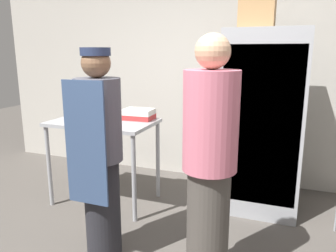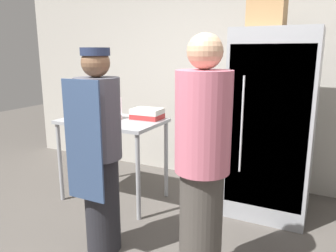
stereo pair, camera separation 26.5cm
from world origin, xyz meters
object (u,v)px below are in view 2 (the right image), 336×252
Objects in this scene: binder_stack at (147,114)px; cardboard_storage_box at (267,11)px; refrigerator at (272,125)px; person_customer at (202,164)px; person_baker at (99,151)px; blender_pitcher at (87,104)px; donut_box at (106,115)px.

cardboard_storage_box reaches higher than binder_stack.
person_customer is (-0.23, -1.31, -0.03)m from refrigerator.
refrigerator reaches higher than person_baker.
blender_pitcher is at bearing -176.15° from binder_stack.
donut_box is at bearing -148.99° from binder_stack.
blender_pitcher is 0.84× the size of binder_stack.
donut_box reaches higher than binder_stack.
refrigerator is at bearing 49.44° from person_baker.
donut_box is at bearing -23.98° from blender_pitcher.
cardboard_storage_box is at bearing 12.32° from binder_stack.
refrigerator is 1.33m from person_customer.
donut_box is 1.07× the size of blender_pitcher.
person_customer is (1.81, -1.01, -0.14)m from blender_pitcher.
person_customer is (0.87, -0.02, 0.03)m from person_baker.
person_customer reaches higher than person_baker.
cardboard_storage_box reaches higher than person_customer.
binder_stack is at bearing 3.85° from blender_pitcher.
person_baker is 0.87m from person_customer.
donut_box is at bearing -162.59° from cardboard_storage_box.
cardboard_storage_box reaches higher than person_baker.
cardboard_storage_box is at bearing 17.41° from donut_box.
binder_stack is 0.97× the size of cardboard_storage_box.
donut_box is 0.87× the size of cardboard_storage_box.
person_customer is (1.42, -0.84, -0.07)m from donut_box.
person_baker is (0.17, -1.05, -0.11)m from binder_stack.
donut_box is 0.17× the size of person_customer.
person_customer reaches higher than blender_pitcher.
cardboard_storage_box reaches higher than refrigerator.
binder_stack is (0.78, 0.05, -0.06)m from blender_pitcher.
binder_stack is 1.49m from person_customer.
person_baker reaches higher than binder_stack.
refrigerator is at bearing -4.59° from cardboard_storage_box.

